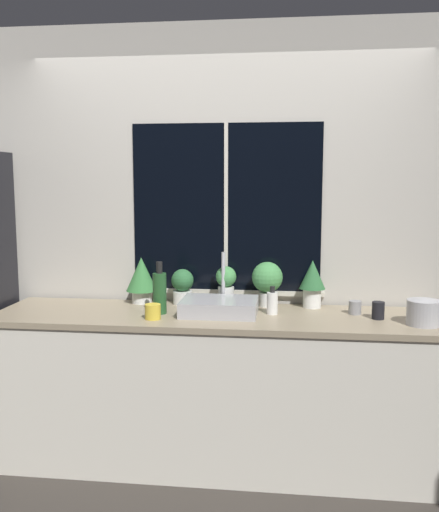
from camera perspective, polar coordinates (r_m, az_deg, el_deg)
The scene contains 15 objects.
ground_plane at distance 3.45m, azimuth -0.72°, elevation -22.27°, with size 14.00×14.00×0.00m, color #38332D.
wall_back at distance 3.72m, azimuth 0.73°, elevation 1.96°, with size 8.00×0.09×2.70m.
counter at distance 3.54m, azimuth -0.01°, elevation -13.13°, with size 2.70×0.67×0.93m.
sink at distance 3.40m, azimuth 0.03°, elevation -5.05°, with size 0.45×0.38×0.35m.
potted_plant_far_left at distance 3.72m, azimuth -7.81°, elevation -2.10°, with size 0.20×0.20×0.30m.
potted_plant_left at distance 3.67m, azimuth -3.72°, elevation -2.95°, with size 0.14×0.14×0.23m.
potted_plant_center at distance 3.62m, azimuth 0.66°, elevation -2.77°, with size 0.13×0.13×0.25m.
potted_plant_right at distance 3.60m, azimuth 4.80°, elevation -2.35°, with size 0.19×0.19×0.28m.
potted_plant_far_right at distance 3.60m, azimuth 9.27°, elevation -2.41°, with size 0.16×0.16×0.30m.
soap_bottle at distance 3.41m, azimuth 5.30°, elevation -4.65°, with size 0.06×0.06×0.17m.
bottle_tall at distance 3.42m, azimuth -6.01°, elevation -3.60°, with size 0.08×0.08×0.31m.
mug_yellow at distance 3.30m, azimuth -6.68°, elevation -5.55°, with size 0.09×0.09×0.09m.
mug_black at distance 3.41m, azimuth 15.58°, elevation -5.26°, with size 0.07×0.07×0.10m.
mug_grey at distance 3.50m, azimuth 13.39°, elevation -5.03°, with size 0.07×0.07×0.08m.
kettle at distance 3.34m, azimuth 19.74°, elevation -5.26°, with size 0.18×0.18×0.15m.
Camera 1 is at (0.40, -2.96, 1.72)m, focal length 40.00 mm.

